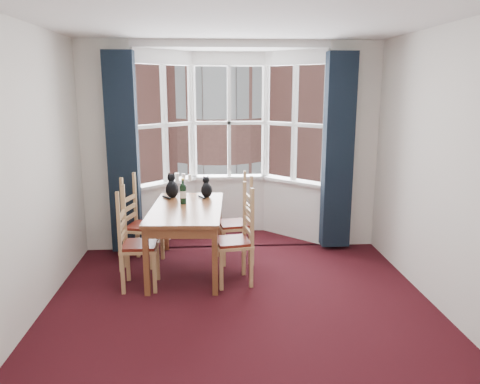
{
  "coord_description": "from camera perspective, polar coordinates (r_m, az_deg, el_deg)",
  "views": [
    {
      "loc": [
        -0.29,
        -4.05,
        2.2
      ],
      "look_at": [
        0.04,
        1.05,
        1.05
      ],
      "focal_mm": 35.0,
      "sensor_mm": 36.0,
      "label": 1
    }
  ],
  "objects": [
    {
      "name": "chair_left_near",
      "position": [
        5.34,
        -13.1,
        -6.54
      ],
      "size": [
        0.41,
        0.42,
        0.92
      ],
      "color": "tan",
      "rests_on": "floor"
    },
    {
      "name": "chair_left_far",
      "position": [
        6.06,
        -12.46,
        -4.2
      ],
      "size": [
        0.5,
        0.51,
        0.92
      ],
      "color": "tan",
      "rests_on": "floor"
    },
    {
      "name": "cat_left",
      "position": [
        6.14,
        -8.29,
        0.49
      ],
      "size": [
        0.2,
        0.26,
        0.33
      ],
      "color": "black",
      "rests_on": "dining_table"
    },
    {
      "name": "curtain_left",
      "position": [
        6.29,
        -14.05,
        4.52
      ],
      "size": [
        0.38,
        0.22,
        2.6
      ],
      "primitive_type": "cube",
      "color": "black",
      "rests_on": "floor"
    },
    {
      "name": "tenement_building",
      "position": [
        18.08,
        -2.83,
        10.77
      ],
      "size": [
        18.4,
        7.8,
        15.2
      ],
      "color": "#A76456",
      "rests_on": "street"
    },
    {
      "name": "candle_extra",
      "position": [
        6.83,
        -6.13,
        1.78
      ],
      "size": [
        0.05,
        0.05,
        0.09
      ],
      "primitive_type": "cylinder",
      "color": "white",
      "rests_on": "bay_window"
    },
    {
      "name": "wall_right",
      "position": [
        4.73,
        25.39,
        1.68
      ],
      "size": [
        0.0,
        4.5,
        4.5
      ],
      "primitive_type": "plane",
      "rotation": [
        1.57,
        0.0,
        -1.57
      ],
      "color": "silver",
      "rests_on": "floor"
    },
    {
      "name": "floor",
      "position": [
        4.62,
        0.39,
        -15.75
      ],
      "size": [
        4.5,
        4.5,
        0.0
      ],
      "primitive_type": "plane",
      "color": "black",
      "rests_on": "ground"
    },
    {
      "name": "street",
      "position": [
        37.22,
        -3.17,
        -0.04
      ],
      "size": [
        80.0,
        80.0,
        0.0
      ],
      "primitive_type": "plane",
      "color": "#333335",
      "rests_on": "ground"
    },
    {
      "name": "wall_left",
      "position": [
        4.47,
        -26.08,
        1.05
      ],
      "size": [
        0.0,
        4.5,
        4.5
      ],
      "primitive_type": "plane",
      "rotation": [
        1.57,
        0.0,
        1.57
      ],
      "color": "silver",
      "rests_on": "floor"
    },
    {
      "name": "wall_back_pier_left",
      "position": [
        6.5,
        -15.8,
        5.13
      ],
      "size": [
        0.7,
        0.12,
        2.8
      ],
      "primitive_type": "cube",
      "color": "silver",
      "rests_on": "floor"
    },
    {
      "name": "candle_tall",
      "position": [
        6.79,
        -7.7,
        1.8
      ],
      "size": [
        0.06,
        0.06,
        0.12
      ],
      "primitive_type": "cylinder",
      "color": "white",
      "rests_on": "bay_window"
    },
    {
      "name": "curtain_right",
      "position": [
        6.42,
        11.85,
        4.79
      ],
      "size": [
        0.38,
        0.22,
        2.6
      ],
      "primitive_type": "cube",
      "color": "black",
      "rests_on": "floor"
    },
    {
      "name": "wine_bottle",
      "position": [
        5.78,
        -6.96,
        -0.08
      ],
      "size": [
        0.08,
        0.08,
        0.32
      ],
      "color": "black",
      "rests_on": "dining_table"
    },
    {
      "name": "wall_back_pier_right",
      "position": [
        6.65,
        13.38,
        5.42
      ],
      "size": [
        0.7,
        0.12,
        2.8
      ],
      "primitive_type": "cube",
      "color": "silver",
      "rests_on": "floor"
    },
    {
      "name": "bay_window",
      "position": [
        6.86,
        -1.24,
        5.98
      ],
      "size": [
        2.76,
        0.94,
        2.8
      ],
      "color": "white",
      "rests_on": "floor"
    },
    {
      "name": "cat_right",
      "position": [
        6.11,
        -4.1,
        0.37
      ],
      "size": [
        0.16,
        0.22,
        0.28
      ],
      "color": "black",
      "rests_on": "dining_table"
    },
    {
      "name": "chair_right_far",
      "position": [
        6.02,
        0.13,
        -4.02
      ],
      "size": [
        0.46,
        0.48,
        0.92
      ],
      "color": "tan",
      "rests_on": "floor"
    },
    {
      "name": "dining_table",
      "position": [
        5.66,
        -6.51,
        -2.71
      ],
      "size": [
        0.92,
        1.6,
        0.79
      ],
      "color": "brown",
      "rests_on": "floor"
    },
    {
      "name": "ceiling",
      "position": [
        4.11,
        0.45,
        21.06
      ],
      "size": [
        4.5,
        4.5,
        0.0
      ],
      "primitive_type": "plane",
      "rotation": [
        3.14,
        0.0,
        0.0
      ],
      "color": "white",
      "rests_on": "floor"
    },
    {
      "name": "candle_short",
      "position": [
        6.82,
        -6.89,
        1.79
      ],
      "size": [
        0.06,
        0.06,
        0.11
      ],
      "primitive_type": "cylinder",
      "color": "white",
      "rests_on": "bay_window"
    },
    {
      "name": "wall_near",
      "position": [
        2.0,
        5.14,
        -11.08
      ],
      "size": [
        4.0,
        0.0,
        4.0
      ],
      "primitive_type": "plane",
      "rotation": [
        -1.57,
        0.0,
        0.0
      ],
      "color": "silver",
      "rests_on": "floor"
    },
    {
      "name": "chair_right_near",
      "position": [
        5.35,
        0.09,
        -6.18
      ],
      "size": [
        0.46,
        0.48,
        0.92
      ],
      "color": "tan",
      "rests_on": "floor"
    }
  ]
}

